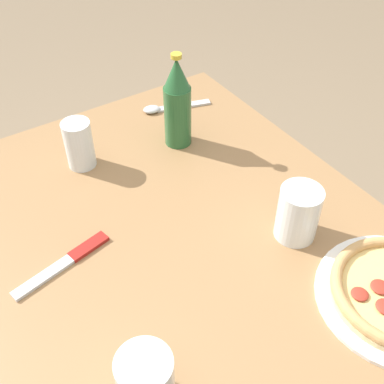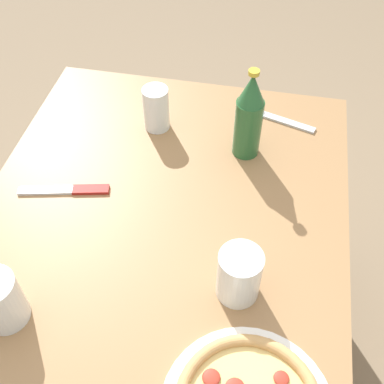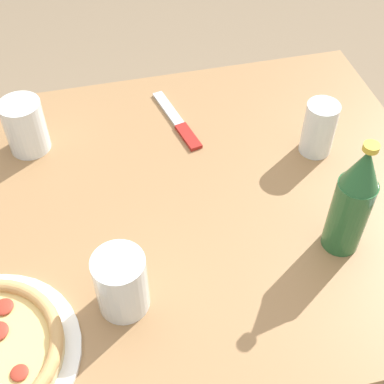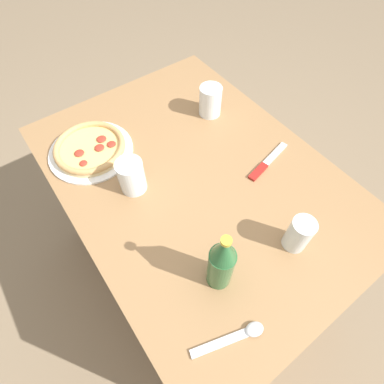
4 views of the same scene
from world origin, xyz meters
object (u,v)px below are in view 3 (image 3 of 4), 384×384
glass_orange_juice (122,285)px  knife (178,122)px  beer_bottle (353,201)px  glass_mango_juice (25,127)px  glass_iced_tea (319,129)px

glass_orange_juice → knife: glass_orange_juice is taller
beer_bottle → knife: size_ratio=1.14×
knife → glass_orange_juice: bearing=-113.5°
glass_mango_juice → knife: size_ratio=0.55×
glass_orange_juice → beer_bottle: 0.39m
glass_mango_juice → beer_bottle: 0.63m
knife → glass_mango_juice: bearing=-179.8°
glass_iced_tea → beer_bottle: beer_bottle is taller
glass_orange_juice → glass_mango_juice: (-0.13, 0.40, 0.00)m
glass_orange_juice → knife: size_ratio=0.56×
glass_iced_tea → beer_bottle: size_ratio=0.49×
glass_orange_juice → glass_iced_tea: bearing=31.4°
glass_mango_juice → beer_bottle: bearing=-36.0°
glass_iced_tea → glass_orange_juice: same height
glass_orange_juice → knife: (0.18, 0.40, -0.05)m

